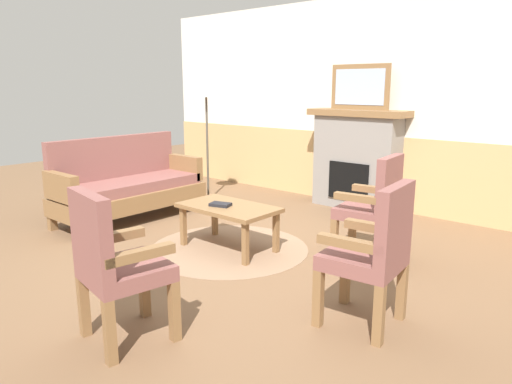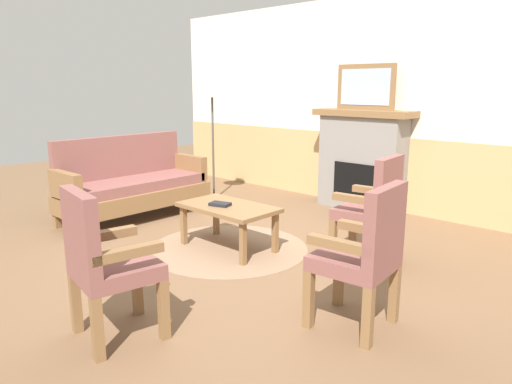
% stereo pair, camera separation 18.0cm
% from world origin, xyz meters
% --- Properties ---
extents(ground_plane, '(14.00, 14.00, 0.00)m').
position_xyz_m(ground_plane, '(0.00, 0.00, 0.00)').
color(ground_plane, brown).
extents(wall_back, '(7.20, 0.14, 2.70)m').
position_xyz_m(wall_back, '(0.00, 2.60, 1.31)').
color(wall_back, silver).
rests_on(wall_back, ground_plane).
extents(fireplace, '(1.30, 0.44, 1.28)m').
position_xyz_m(fireplace, '(0.00, 2.35, 0.65)').
color(fireplace, gray).
rests_on(fireplace, ground_plane).
extents(framed_picture, '(0.80, 0.04, 0.56)m').
position_xyz_m(framed_picture, '(0.00, 2.35, 1.56)').
color(framed_picture, brown).
rests_on(framed_picture, fireplace).
extents(couch, '(0.70, 1.80, 0.98)m').
position_xyz_m(couch, '(-1.81, 0.09, 0.40)').
color(couch, brown).
rests_on(couch, ground_plane).
extents(coffee_table, '(0.96, 0.56, 0.44)m').
position_xyz_m(coffee_table, '(-0.13, 0.09, 0.39)').
color(coffee_table, brown).
rests_on(coffee_table, ground_plane).
extents(round_rug, '(1.57, 1.57, 0.01)m').
position_xyz_m(round_rug, '(-0.13, 0.09, 0.00)').
color(round_rug, '#896B51').
rests_on(round_rug, ground_plane).
extents(book_on_table, '(0.22, 0.17, 0.03)m').
position_xyz_m(book_on_table, '(-0.18, 0.03, 0.46)').
color(book_on_table, black).
rests_on(book_on_table, coffee_table).
extents(armchair_near_fireplace, '(0.52, 0.52, 0.98)m').
position_xyz_m(armchair_near_fireplace, '(1.65, -0.39, 0.54)').
color(armchair_near_fireplace, brown).
rests_on(armchair_near_fireplace, ground_plane).
extents(armchair_by_window_left, '(0.53, 0.53, 0.98)m').
position_xyz_m(armchair_by_window_left, '(1.08, 0.73, 0.54)').
color(armchair_by_window_left, brown).
rests_on(armchair_by_window_left, ground_plane).
extents(armchair_front_left, '(0.56, 0.56, 0.98)m').
position_xyz_m(armchair_front_left, '(0.55, -1.61, 0.54)').
color(armchair_front_left, brown).
rests_on(armchair_front_left, ground_plane).
extents(floor_lamp_by_couch, '(0.36, 0.36, 1.68)m').
position_xyz_m(floor_lamp_by_couch, '(-1.77, 1.37, 1.45)').
color(floor_lamp_by_couch, '#332D28').
rests_on(floor_lamp_by_couch, ground_plane).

